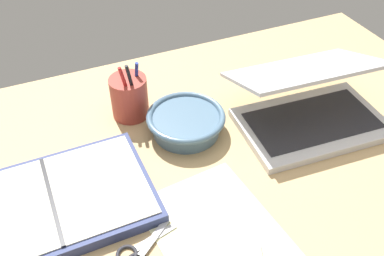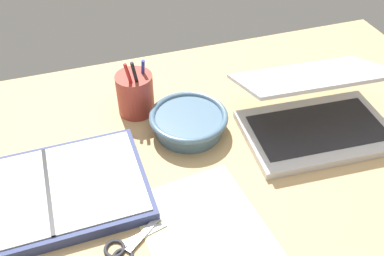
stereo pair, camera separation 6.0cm
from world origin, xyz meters
The scene contains 7 objects.
desk_top centered at (0.00, 0.00, 1.00)cm, with size 140.00×100.00×2.00cm, color tan.
laptop centered at (26.54, 7.88, 6.71)cm, with size 34.74×29.24×15.73cm.
bowl centered at (-1.08, 15.53, 4.89)cm, with size 17.86×17.86×5.13cm.
pen_cup centered at (-10.73, 26.63, 7.16)cm, with size 8.69×8.69×15.42cm.
planner centered at (-32.80, 5.25, 3.35)cm, with size 37.94×25.25×2.88cm.
scissors centered at (-21.31, -10.75, 2.33)cm, with size 12.02×8.65×0.80cm.
paper_sheet_front centered at (-6.59, -11.24, 2.08)cm, with size 21.40×26.13×0.16cm, color #F4EFB2.
Camera 2 is at (-23.24, -54.48, 67.69)cm, focal length 40.00 mm.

